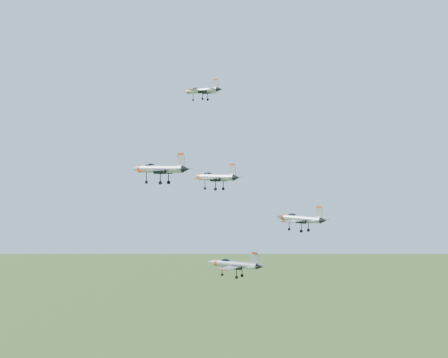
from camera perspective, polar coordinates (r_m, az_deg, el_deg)
The scene contains 5 objects.
jet_lead at distance 148.90m, azimuth -2.08°, elevation 8.10°, with size 11.51×9.53×3.08m.
jet_left_high at distance 128.22m, azimuth -0.84°, elevation 0.19°, with size 13.14×10.85×3.52m.
jet_right_high at distance 110.36m, azimuth -5.98°, elevation 0.94°, with size 13.12×10.92×3.51m.
jet_left_low at distance 128.13m, azimuth 6.96°, elevation -3.60°, with size 13.04×10.83×3.48m.
jet_right_low at distance 110.69m, azimuth 0.92°, elevation -7.79°, with size 11.21×9.38×3.00m.
Camera 1 is at (82.59, -99.03, 146.99)m, focal length 50.00 mm.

